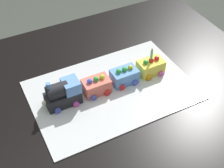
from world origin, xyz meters
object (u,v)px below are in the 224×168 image
cake_car_caboose_lemon (151,67)px  cake_car_gondola_sky_blue (124,76)px  cake_locomotive (63,94)px  cake_car_tanker_coral (96,86)px  birthday_candle (152,53)px  dining_table (97,110)px

cake_car_caboose_lemon → cake_car_gondola_sky_blue: bearing=180.0°
cake_locomotive → cake_car_gondola_sky_blue: 0.25m
cake_locomotive → cake_car_tanker_coral: 0.13m
cake_car_gondola_sky_blue → birthday_candle: bearing=0.0°
cake_locomotive → cake_car_tanker_coral: cake_locomotive is taller
cake_locomotive → cake_car_gondola_sky_blue: bearing=-0.0°
cake_car_tanker_coral → cake_car_gondola_sky_blue: 0.12m
cake_car_gondola_sky_blue → birthday_candle: birthday_candle is taller
cake_car_caboose_lemon → birthday_candle: size_ratio=1.97×
cake_car_gondola_sky_blue → cake_car_caboose_lemon: size_ratio=1.00×
dining_table → birthday_candle: birthday_candle is taller
dining_table → birthday_candle: bearing=-1.5°
dining_table → cake_car_tanker_coral: 0.14m
cake_car_caboose_lemon → birthday_candle: 0.07m
cake_locomotive → cake_car_tanker_coral: size_ratio=1.40×
cake_car_tanker_coral → dining_table: bearing=89.4°
cake_car_tanker_coral → cake_locomotive: bearing=180.0°
cake_car_tanker_coral → birthday_candle: 0.24m
cake_locomotive → birthday_candle: size_ratio=2.76×
cake_car_tanker_coral → birthday_candle: bearing=0.0°
cake_car_gondola_sky_blue → birthday_candle: size_ratio=1.97×
cake_car_tanker_coral → birthday_candle: size_ratio=1.97×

